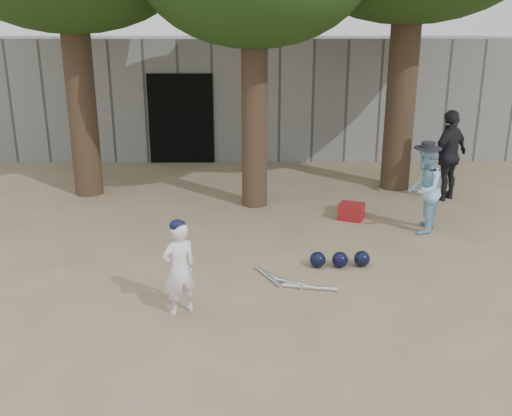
{
  "coord_description": "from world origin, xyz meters",
  "views": [
    {
      "loc": [
        0.53,
        -6.34,
        3.3
      ],
      "look_at": [
        0.6,
        1.0,
        0.95
      ],
      "focal_mm": 40.0,
      "sensor_mm": 36.0,
      "label": 1
    }
  ],
  "objects_px": {
    "boy_player": "(179,269)",
    "spectator_dark": "(449,155)",
    "red_bag": "(351,211)",
    "spectator_blue": "(424,190)"
  },
  "relations": [
    {
      "from": "boy_player",
      "to": "spectator_dark",
      "type": "height_order",
      "value": "spectator_dark"
    },
    {
      "from": "red_bag",
      "to": "spectator_blue",
      "type": "bearing_deg",
      "value": -30.15
    },
    {
      "from": "boy_player",
      "to": "spectator_dark",
      "type": "xyz_separation_m",
      "value": [
        4.72,
        4.71,
        0.31
      ]
    },
    {
      "from": "spectator_dark",
      "to": "boy_player",
      "type": "bearing_deg",
      "value": 5.41
    },
    {
      "from": "boy_player",
      "to": "spectator_blue",
      "type": "distance_m",
      "value": 4.66
    },
    {
      "from": "spectator_blue",
      "to": "spectator_dark",
      "type": "bearing_deg",
      "value": 177.28
    },
    {
      "from": "boy_player",
      "to": "spectator_blue",
      "type": "bearing_deg",
      "value": -173.62
    },
    {
      "from": "spectator_blue",
      "to": "red_bag",
      "type": "bearing_deg",
      "value": -94.39
    },
    {
      "from": "spectator_blue",
      "to": "spectator_dark",
      "type": "height_order",
      "value": "spectator_dark"
    },
    {
      "from": "spectator_dark",
      "to": "red_bag",
      "type": "distance_m",
      "value": 2.55
    }
  ]
}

